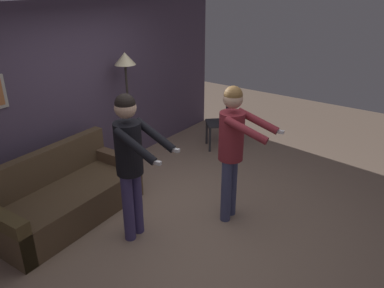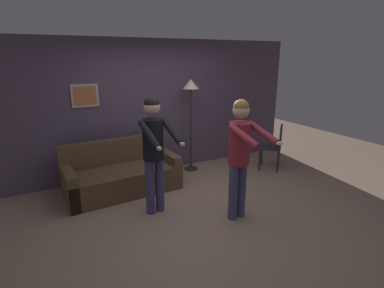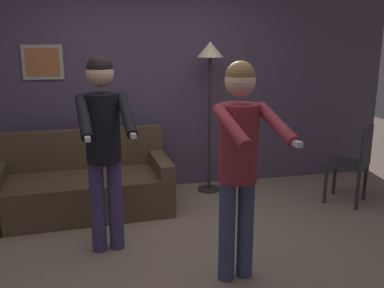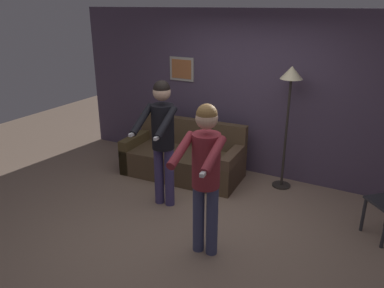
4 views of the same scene
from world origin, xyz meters
TOP-DOWN VIEW (x-y plane):
  - ground_plane at (0.00, 0.00)m, footprint 12.00×12.00m
  - back_wall_assembly at (-0.01, 1.91)m, footprint 6.40×0.09m
  - couch at (-0.83, 1.23)m, footprint 1.95×0.96m
  - torchiere_lamp at (0.71, 1.59)m, footprint 0.32×0.32m
  - person_standing_left at (-0.59, 0.25)m, footprint 0.48×0.71m
  - person_standing_right at (0.41, -0.45)m, footprint 0.48×0.70m
  - dining_chair_distant at (2.24, 0.80)m, footprint 0.59×0.59m

SIDE VIEW (x-z plane):
  - ground_plane at x=0.00m, z-range 0.00..0.00m
  - couch at x=-0.83m, z-range -0.16..0.71m
  - dining_chair_distant at x=2.24m, z-range 0.06..0.99m
  - person_standing_right at x=0.41m, z-range 0.19..1.92m
  - person_standing_left at x=-0.59m, z-range 0.19..1.95m
  - back_wall_assembly at x=-0.01m, z-range 0.00..2.60m
  - torchiere_lamp at x=0.71m, z-range 0.60..2.45m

